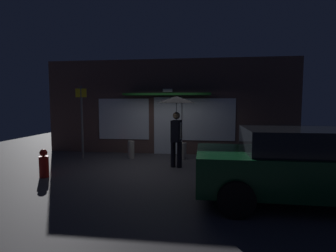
# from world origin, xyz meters

# --- Properties ---
(ground_plane) EXTENTS (18.00, 18.00, 0.00)m
(ground_plane) POSITION_xyz_m (0.00, 0.00, 0.00)
(ground_plane) COLOR #423F44
(building_facade) EXTENTS (9.75, 1.00, 3.65)m
(building_facade) POSITION_xyz_m (-0.00, 2.34, 1.82)
(building_facade) COLOR brown
(building_facade) RESTS_ON ground
(person_with_umbrella) EXTENTS (1.18, 1.18, 2.17)m
(person_with_umbrella) POSITION_xyz_m (0.51, 0.09, 1.73)
(person_with_umbrella) COLOR black
(person_with_umbrella) RESTS_ON ground
(parked_car) EXTENTS (4.30, 2.08, 1.45)m
(parked_car) POSITION_xyz_m (3.31, -2.36, 0.75)
(parked_car) COLOR #0C3F1E
(parked_car) RESTS_ON ground
(street_sign_post) EXTENTS (0.40, 0.07, 2.57)m
(street_sign_post) POSITION_xyz_m (-2.91, 0.94, 1.45)
(street_sign_post) COLOR #595B60
(street_sign_post) RESTS_ON ground
(sidewalk_bollard) EXTENTS (0.23, 0.23, 0.63)m
(sidewalk_bollard) POSITION_xyz_m (-1.20, 1.15, 0.32)
(sidewalk_bollard) COLOR #9E998E
(sidewalk_bollard) RESTS_ON ground
(sidewalk_bollard_2) EXTENTS (0.21, 0.21, 0.58)m
(sidewalk_bollard_2) POSITION_xyz_m (0.65, 1.25, 0.29)
(sidewalk_bollard_2) COLOR #B2A899
(sidewalk_bollard_2) RESTS_ON ground
(fire_hydrant) EXTENTS (0.24, 0.24, 0.75)m
(fire_hydrant) POSITION_xyz_m (-2.86, -1.41, 0.35)
(fire_hydrant) COLOR #B21914
(fire_hydrant) RESTS_ON ground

